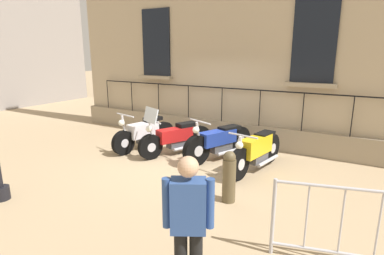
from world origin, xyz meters
name	(u,v)px	position (x,y,z in m)	size (l,w,h in m)	color
ground_plane	(186,162)	(0.00, 0.00, 0.00)	(60.00, 60.00, 0.00)	tan
building_facade	(230,25)	(-2.38, 0.00, 3.30)	(0.82, 10.60, 6.80)	tan
motorcycle_white	(144,134)	(-0.34, -1.53, 0.43)	(2.00, 0.83, 1.04)	black
motorcycle_red	(176,138)	(-0.41, -0.57, 0.43)	(2.01, 1.10, 1.28)	black
motorcycle_blue	(219,142)	(-0.60, 0.57, 0.44)	(2.03, 1.03, 1.05)	black
motorcycle_yellow	(257,150)	(-0.35, 1.61, 0.46)	(2.11, 0.77, 0.95)	black
crowd_barrier	(360,225)	(2.14, 3.71, 0.56)	(0.57, 1.99, 1.05)	#B7B7BF
bollard	(229,177)	(1.34, 1.68, 0.47)	(0.24, 0.24, 0.93)	brown
pedestrian_standing	(188,221)	(3.57, 2.18, 0.90)	(0.36, 0.48, 1.60)	black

